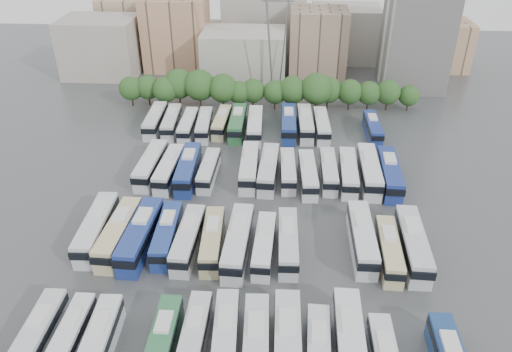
# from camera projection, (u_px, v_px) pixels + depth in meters

# --- Properties ---
(ground) EXTENTS (220.00, 220.00, 0.00)m
(ground) POSITION_uv_depth(u_px,v_px,m) (254.00, 223.00, 73.01)
(ground) COLOR #424447
(ground) RESTS_ON ground
(tree_line) EXTENTS (64.77, 8.25, 8.52)m
(tree_line) POSITION_uv_depth(u_px,v_px,m) (258.00, 89.00, 106.72)
(tree_line) COLOR black
(tree_line) RESTS_ON ground
(city_buildings) EXTENTS (102.00, 35.00, 20.00)m
(city_buildings) POSITION_uv_depth(u_px,v_px,m) (242.00, 35.00, 130.71)
(city_buildings) COLOR #9E998E
(city_buildings) RESTS_ON ground
(apartment_tower) EXTENTS (14.00, 14.00, 26.00)m
(apartment_tower) POSITION_uv_depth(u_px,v_px,m) (417.00, 32.00, 114.17)
(apartment_tower) COLOR silver
(apartment_tower) RESTS_ON ground
(electricity_pylon) EXTENTS (9.00, 6.91, 33.83)m
(electricity_pylon) POSITION_uv_depth(u_px,v_px,m) (277.00, 13.00, 105.98)
(electricity_pylon) COLOR slate
(electricity_pylon) RESTS_ON ground
(bus_r0_s0) EXTENTS (2.59, 11.84, 3.71)m
(bus_r0_s0) POSITION_uv_depth(u_px,v_px,m) (37.00, 338.00, 52.71)
(bus_r0_s0) COLOR silver
(bus_r0_s0) RESTS_ON ground
(bus_r0_s1) EXTENTS (2.39, 10.84, 3.40)m
(bus_r0_s1) POSITION_uv_depth(u_px,v_px,m) (70.00, 338.00, 52.88)
(bus_r0_s1) COLOR silver
(bus_r0_s1) RESTS_ON ground
(bus_r0_s2) EXTENTS (2.95, 11.90, 3.71)m
(bus_r0_s2) POSITION_uv_depth(u_px,v_px,m) (98.00, 344.00, 51.94)
(bus_r0_s2) COLOR silver
(bus_r0_s2) RESTS_ON ground
(bus_r0_s4) EXTENTS (2.50, 11.38, 3.57)m
(bus_r0_s4) POSITION_uv_depth(u_px,v_px,m) (162.00, 343.00, 52.19)
(bus_r0_s4) COLOR #2F6E45
(bus_r0_s4) RESTS_ON ground
(bus_r0_s5) EXTENTS (2.59, 11.20, 3.50)m
(bus_r0_s5) POSITION_uv_depth(u_px,v_px,m) (194.00, 337.00, 52.85)
(bus_r0_s5) COLOR silver
(bus_r0_s5) RESTS_ON ground
(bus_r0_s6) EXTENTS (3.15, 11.85, 3.68)m
(bus_r0_s6) POSITION_uv_depth(u_px,v_px,m) (225.00, 338.00, 52.68)
(bus_r0_s6) COLOR silver
(bus_r0_s6) RESTS_ON ground
(bus_r0_s7) EXTENTS (3.11, 12.53, 3.91)m
(bus_r0_s7) POSITION_uv_depth(u_px,v_px,m) (256.00, 347.00, 51.54)
(bus_r0_s7) COLOR silver
(bus_r0_s7) RESTS_ON ground
(bus_r0_s8) EXTENTS (2.99, 13.14, 4.12)m
(bus_r0_s8) POSITION_uv_depth(u_px,v_px,m) (288.00, 345.00, 51.58)
(bus_r0_s8) COLOR silver
(bus_r0_s8) RESTS_ON ground
(bus_r0_s10) EXTENTS (3.22, 13.35, 4.17)m
(bus_r0_s10) POSITION_uv_depth(u_px,v_px,m) (350.00, 344.00, 51.69)
(bus_r0_s10) COLOR silver
(bus_r0_s10) RESTS_ON ground
(bus_r1_s0) EXTENTS (3.30, 13.41, 4.18)m
(bus_r1_s0) POSITION_uv_depth(u_px,v_px,m) (97.00, 228.00, 68.73)
(bus_r1_s0) COLOR silver
(bus_r1_s0) RESTS_ON ground
(bus_r1_s1) EXTENTS (3.48, 13.21, 4.11)m
(bus_r1_s1) POSITION_uv_depth(u_px,v_px,m) (119.00, 233.00, 67.83)
(bus_r1_s1) COLOR beige
(bus_r1_s1) RESTS_ON ground
(bus_r1_s2) EXTENTS (3.61, 13.75, 4.27)m
(bus_r1_s2) POSITION_uv_depth(u_px,v_px,m) (141.00, 235.00, 67.34)
(bus_r1_s2) COLOR navy
(bus_r1_s2) RESTS_ON ground
(bus_r1_s3) EXTENTS (2.94, 12.10, 3.78)m
(bus_r1_s3) POSITION_uv_depth(u_px,v_px,m) (167.00, 234.00, 67.86)
(bus_r1_s3) COLOR navy
(bus_r1_s3) RESTS_ON ground
(bus_r1_s4) EXTENTS (3.16, 12.30, 3.83)m
(bus_r1_s4) POSITION_uv_depth(u_px,v_px,m) (188.00, 239.00, 66.94)
(bus_r1_s4) COLOR silver
(bus_r1_s4) RESTS_ON ground
(bus_r1_s5) EXTENTS (3.07, 11.92, 3.71)m
(bus_r1_s5) POSITION_uv_depth(u_px,v_px,m) (212.00, 240.00, 66.81)
(bus_r1_s5) COLOR #BEB482
(bus_r1_s5) RESTS_ON ground
(bus_r1_s6) EXTENTS (3.55, 13.44, 4.18)m
(bus_r1_s6) POSITION_uv_depth(u_px,v_px,m) (238.00, 241.00, 66.16)
(bus_r1_s6) COLOR silver
(bus_r1_s6) RESTS_ON ground
(bus_r1_s7) EXTENTS (3.00, 11.54, 3.59)m
(bus_r1_s7) POSITION_uv_depth(u_px,v_px,m) (264.00, 245.00, 66.03)
(bus_r1_s7) COLOR white
(bus_r1_s7) RESTS_ON ground
(bus_r1_s8) EXTENTS (2.83, 12.06, 3.77)m
(bus_r1_s8) POSITION_uv_depth(u_px,v_px,m) (288.00, 242.00, 66.45)
(bus_r1_s8) COLOR silver
(bus_r1_s8) RESTS_ON ground
(bus_r1_s11) EXTENTS (2.92, 13.22, 4.15)m
(bus_r1_s11) POSITION_uv_depth(u_px,v_px,m) (362.00, 238.00, 66.90)
(bus_r1_s11) COLOR silver
(bus_r1_s11) RESTS_ON ground
(bus_r1_s12) EXTENTS (3.02, 11.74, 3.65)m
(bus_r1_s12) POSITION_uv_depth(u_px,v_px,m) (389.00, 250.00, 65.09)
(bus_r1_s12) COLOR beige
(bus_r1_s12) RESTS_ON ground
(bus_r1_s13) EXTENTS (3.42, 13.60, 4.24)m
(bus_r1_s13) POSITION_uv_depth(u_px,v_px,m) (413.00, 244.00, 65.67)
(bus_r1_s13) COLOR silver
(bus_r1_s13) RESTS_ON ground
(bus_r2_s1) EXTENTS (3.32, 12.89, 4.01)m
(bus_r2_s1) POSITION_uv_depth(u_px,v_px,m) (151.00, 165.00, 83.92)
(bus_r2_s1) COLOR silver
(bus_r2_s1) RESTS_ON ground
(bus_r2_s2) EXTENTS (3.30, 12.41, 3.86)m
(bus_r2_s2) POSITION_uv_depth(u_px,v_px,m) (169.00, 169.00, 82.91)
(bus_r2_s2) COLOR white
(bus_r2_s2) RESTS_ON ground
(bus_r2_s3) EXTENTS (3.11, 13.16, 4.11)m
(bus_r2_s3) POSITION_uv_depth(u_px,v_px,m) (188.00, 169.00, 82.67)
(bus_r2_s3) COLOR navy
(bus_r2_s3) RESTS_ON ground
(bus_r2_s4) EXTENTS (2.81, 11.09, 3.45)m
(bus_r2_s4) POSITION_uv_depth(u_px,v_px,m) (209.00, 170.00, 82.92)
(bus_r2_s4) COLOR silver
(bus_r2_s4) RESTS_ON ground
(bus_r2_s6) EXTENTS (2.92, 12.86, 4.02)m
(bus_r2_s6) POSITION_uv_depth(u_px,v_px,m) (249.00, 167.00, 83.29)
(bus_r2_s6) COLOR silver
(bus_r2_s6) RESTS_ON ground
(bus_r2_s7) EXTENTS (3.41, 12.90, 4.01)m
(bus_r2_s7) POSITION_uv_depth(u_px,v_px,m) (269.00, 169.00, 82.73)
(bus_r2_s7) COLOR silver
(bus_r2_s7) RESTS_ON ground
(bus_r2_s8) EXTENTS (2.81, 11.23, 3.50)m
(bus_r2_s8) POSITION_uv_depth(u_px,v_px,m) (288.00, 170.00, 82.82)
(bus_r2_s8) COLOR silver
(bus_r2_s8) RESTS_ON ground
(bus_r2_s9) EXTENTS (3.10, 12.02, 3.74)m
(bus_r2_s9) POSITION_uv_depth(u_px,v_px,m) (308.00, 174.00, 81.50)
(bus_r2_s9) COLOR silver
(bus_r2_s9) RESTS_ON ground
(bus_r2_s10) EXTENTS (2.53, 11.58, 3.63)m
(bus_r2_s10) POSITION_uv_depth(u_px,v_px,m) (329.00, 171.00, 82.58)
(bus_r2_s10) COLOR silver
(bus_r2_s10) RESTS_ON ground
(bus_r2_s11) EXTENTS (3.20, 12.42, 3.87)m
(bus_r2_s11) POSITION_uv_depth(u_px,v_px,m) (348.00, 172.00, 81.92)
(bus_r2_s11) COLOR silver
(bus_r2_s11) RESTS_ON ground
(bus_r2_s12) EXTENTS (3.27, 13.64, 4.26)m
(bus_r2_s12) POSITION_uv_depth(u_px,v_px,m) (369.00, 171.00, 81.97)
(bus_r2_s12) COLOR silver
(bus_r2_s12) RESTS_ON ground
(bus_r2_s13) EXTENTS (3.48, 13.45, 4.18)m
(bus_r2_s13) POSITION_uv_depth(u_px,v_px,m) (390.00, 173.00, 81.29)
(bus_r2_s13) COLOR navy
(bus_r2_s13) RESTS_ON ground
(bus_r3_s0) EXTENTS (2.92, 12.39, 3.87)m
(bus_r3_s0) POSITION_uv_depth(u_px,v_px,m) (155.00, 120.00, 99.31)
(bus_r3_s0) COLOR silver
(bus_r3_s0) RESTS_ON ground
(bus_r3_s1) EXTENTS (3.08, 11.88, 3.70)m
(bus_r3_s1) POSITION_uv_depth(u_px,v_px,m) (172.00, 122.00, 98.89)
(bus_r3_s1) COLOR silver
(bus_r3_s1) RESTS_ON ground
(bus_r3_s2) EXTENTS (2.51, 11.46, 3.60)m
(bus_r3_s2) POSITION_uv_depth(u_px,v_px,m) (188.00, 125.00, 97.73)
(bus_r3_s2) COLOR silver
(bus_r3_s2) RESTS_ON ground
(bus_r3_s3) EXTENTS (3.10, 11.62, 3.61)m
(bus_r3_s3) POSITION_uv_depth(u_px,v_px,m) (204.00, 125.00, 97.85)
(bus_r3_s3) COLOR silver
(bus_r3_s3) RESTS_ON ground
(bus_r3_s4) EXTENTS (3.02, 11.38, 3.54)m
(bus_r3_s4) POSITION_uv_depth(u_px,v_px,m) (222.00, 122.00, 98.98)
(bus_r3_s4) COLOR beige
(bus_r3_s4) RESTS_ON ground
(bus_r3_s5) EXTENTS (2.80, 12.68, 3.98)m
(bus_r3_s5) POSITION_uv_depth(u_px,v_px,m) (237.00, 123.00, 98.16)
(bus_r3_s5) COLOR #2C6639
(bus_r3_s5) RESTS_ON ground
(bus_r3_s6) EXTENTS (3.09, 12.78, 3.99)m
(bus_r3_s6) POSITION_uv_depth(u_px,v_px,m) (255.00, 125.00, 97.12)
(bus_r3_s6) COLOR silver
(bus_r3_s6) RESTS_ON ground
(bus_r3_s8) EXTENTS (2.94, 12.96, 4.06)m
(bus_r3_s8) POSITION_uv_depth(u_px,v_px,m) (289.00, 123.00, 97.86)
(bus_r3_s8) COLOR navy
(bus_r3_s8) RESTS_ON ground
(bus_r3_s9) EXTENTS (3.14, 12.64, 3.94)m
(bus_r3_s9) POSITION_uv_depth(u_px,v_px,m) (305.00, 123.00, 97.97)
(bus_r3_s9) COLOR silver
(bus_r3_s9) RESTS_ON ground
(bus_r3_s10) EXTENTS (2.92, 11.99, 3.74)m
(bus_r3_s10) POSITION_uv_depth(u_px,v_px,m) (322.00, 125.00, 97.39)
(bus_r3_s10) COLOR silver
(bus_r3_s10) RESTS_ON ground
(bus_r3_s13) EXTENTS (2.56, 11.26, 3.53)m
(bus_r3_s13) POSITION_uv_depth(u_px,v_px,m) (373.00, 128.00, 96.76)
(bus_r3_s13) COLOR navy
(bus_r3_s13) RESTS_ON ground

